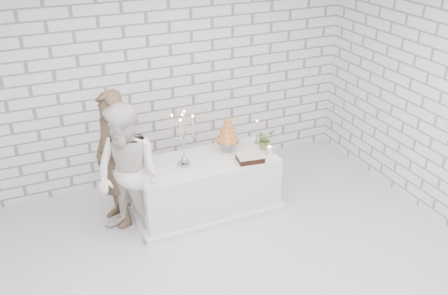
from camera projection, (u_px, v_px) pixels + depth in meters
ground at (224, 280)px, 5.41m from camera, size 6.00×5.00×0.01m
ceiling at (224, 0)px, 4.04m from camera, size 6.00×5.00×0.01m
wall_back at (150, 80)px, 6.76m from camera, size 6.00×0.01×3.00m
cake_table at (207, 185)px, 6.46m from camera, size 1.80×0.80×0.75m
groom at (114, 160)px, 6.00m from camera, size 0.60×0.75×1.77m
bride at (128, 176)px, 5.71m from camera, size 1.02×1.07×1.74m
candelabra at (183, 140)px, 5.99m from camera, size 0.36×0.36×0.72m
croquembouche at (228, 134)px, 6.40m from camera, size 0.38×0.38×0.49m
chocolate_cake at (250, 158)px, 6.25m from camera, size 0.35×0.28×0.08m
pillar_candle at (269, 151)px, 6.38m from camera, size 0.10×0.10×0.12m
extra_taper at (257, 132)px, 6.64m from camera, size 0.07×0.07×0.32m
flowers at (265, 139)px, 6.52m from camera, size 0.30×0.28×0.27m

